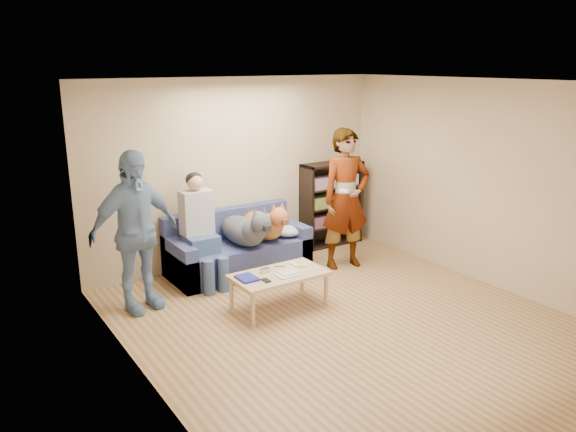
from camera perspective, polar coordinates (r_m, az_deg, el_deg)
ground at (r=6.37m, az=6.05°, el=-10.70°), size 5.00×5.00×0.00m
ceiling at (r=5.72m, az=6.81°, el=13.36°), size 5.00×5.00×0.00m
wall_back at (r=7.95m, az=-5.18°, el=4.53°), size 4.50×0.00×4.50m
wall_left at (r=4.85m, az=-14.59°, el=-3.08°), size 0.00×5.00×5.00m
wall_right at (r=7.52m, az=19.76°, el=3.05°), size 0.00×5.00×5.00m
blanket at (r=7.88m, az=0.12°, el=-1.50°), size 0.42×0.35×0.14m
person_standing_right at (r=7.75m, az=5.91°, el=1.73°), size 0.78×0.58×1.94m
person_standing_left at (r=6.57m, az=-15.31°, el=-1.57°), size 1.17×0.68×1.87m
held_controller at (r=7.43m, az=5.72°, el=2.58°), size 0.07×0.14×0.03m
notebook_blue at (r=6.40m, az=-4.19°, el=-6.30°), size 0.20×0.26×0.03m
papers at (r=6.49m, az=-0.06°, el=-5.96°), size 0.26×0.20×0.02m
magazine at (r=6.52m, az=0.07°, el=-5.74°), size 0.22×0.17×0.01m
camera_silver at (r=6.58m, az=-2.36°, el=-5.53°), size 0.11×0.06×0.05m
controller_a at (r=6.77m, az=0.64°, el=-4.99°), size 0.04×0.13×0.03m
controller_b at (r=6.75m, az=1.59°, el=-5.06°), size 0.09×0.06×0.03m
headphone_cup_a at (r=6.63m, az=0.65°, el=-5.47°), size 0.07×0.07×0.02m
headphone_cup_b at (r=6.69m, az=0.27°, el=-5.26°), size 0.07×0.07×0.02m
pen_orange at (r=6.41m, az=-0.29°, el=-6.28°), size 0.13×0.06×0.01m
pen_black at (r=6.75m, az=-0.87°, el=-5.14°), size 0.13×0.08×0.01m
wallet at (r=6.33m, az=-2.24°, el=-6.56°), size 0.07×0.12×0.02m
sofa at (r=7.75m, az=-5.20°, el=-3.56°), size 1.90×0.85×0.82m
person_seated at (r=7.25m, az=-8.91°, el=-0.96°), size 0.40×0.73×1.47m
dog_gray at (r=7.45m, az=-4.31°, el=-1.40°), size 0.42×1.26×0.62m
dog_tan at (r=7.70m, az=-2.38°, el=-0.84°), size 0.41×1.17×0.60m
coffee_table at (r=6.57m, az=-0.90°, el=-6.22°), size 1.10×0.60×0.42m
bookshelf at (r=8.77m, az=4.40°, el=1.43°), size 1.00×0.34×1.30m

